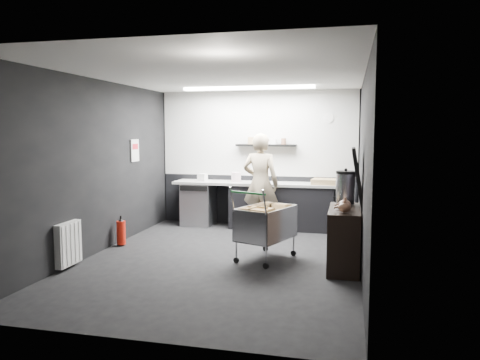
# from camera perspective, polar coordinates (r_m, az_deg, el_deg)

# --- Properties ---
(floor) EXTENTS (5.50, 5.50, 0.00)m
(floor) POSITION_cam_1_polar(r_m,az_deg,el_deg) (7.03, -2.32, -9.71)
(floor) COLOR black
(floor) RESTS_ON ground
(ceiling) EXTENTS (5.50, 5.50, 0.00)m
(ceiling) POSITION_cam_1_polar(r_m,az_deg,el_deg) (6.81, -2.42, 12.72)
(ceiling) COLOR silver
(ceiling) RESTS_ON wall_back
(wall_back) EXTENTS (5.50, 0.00, 5.50)m
(wall_back) POSITION_cam_1_polar(r_m,az_deg,el_deg) (9.46, 2.13, 2.66)
(wall_back) COLOR black
(wall_back) RESTS_ON floor
(wall_front) EXTENTS (5.50, 0.00, 5.50)m
(wall_front) POSITION_cam_1_polar(r_m,az_deg,el_deg) (4.22, -12.48, -1.68)
(wall_front) COLOR black
(wall_front) RESTS_ON floor
(wall_left) EXTENTS (0.00, 5.50, 5.50)m
(wall_left) POSITION_cam_1_polar(r_m,az_deg,el_deg) (7.57, -17.11, 1.55)
(wall_left) COLOR black
(wall_left) RESTS_ON floor
(wall_right) EXTENTS (0.00, 5.50, 5.50)m
(wall_right) POSITION_cam_1_polar(r_m,az_deg,el_deg) (6.54, 14.77, 0.96)
(wall_right) COLOR black
(wall_right) RESTS_ON floor
(kitchen_wall_panel) EXTENTS (3.95, 0.02, 1.70)m
(kitchen_wall_panel) POSITION_cam_1_polar(r_m,az_deg,el_deg) (9.42, 2.12, 5.69)
(kitchen_wall_panel) COLOR silver
(kitchen_wall_panel) RESTS_ON wall_back
(dado_panel) EXTENTS (3.95, 0.02, 1.00)m
(dado_panel) POSITION_cam_1_polar(r_m,az_deg,el_deg) (9.52, 2.09, -2.46)
(dado_panel) COLOR black
(dado_panel) RESTS_ON wall_back
(floating_shelf) EXTENTS (1.20, 0.22, 0.04)m
(floating_shelf) POSITION_cam_1_polar(r_m,az_deg,el_deg) (9.28, 3.20, 4.25)
(floating_shelf) COLOR black
(floating_shelf) RESTS_ON wall_back
(wall_clock) EXTENTS (0.20, 0.03, 0.20)m
(wall_clock) POSITION_cam_1_polar(r_m,az_deg,el_deg) (9.25, 10.73, 7.44)
(wall_clock) COLOR silver
(wall_clock) RESTS_ON wall_back
(poster) EXTENTS (0.02, 0.30, 0.40)m
(poster) POSITION_cam_1_polar(r_m,az_deg,el_deg) (8.70, -12.70, 3.54)
(poster) COLOR silver
(poster) RESTS_ON wall_left
(poster_red_band) EXTENTS (0.02, 0.22, 0.10)m
(poster_red_band) POSITION_cam_1_polar(r_m,az_deg,el_deg) (8.69, -12.69, 4.00)
(poster_red_band) COLOR red
(poster_red_band) RESTS_ON poster
(radiator) EXTENTS (0.10, 0.50, 0.60)m
(radiator) POSITION_cam_1_polar(r_m,az_deg,el_deg) (6.93, -20.20, -7.31)
(radiator) COLOR silver
(radiator) RESTS_ON wall_left
(ceiling_strip) EXTENTS (2.40, 0.20, 0.04)m
(ceiling_strip) POSITION_cam_1_polar(r_m,az_deg,el_deg) (8.59, 0.98, 11.13)
(ceiling_strip) COLOR white
(ceiling_strip) RESTS_ON ceiling
(prep_counter) EXTENTS (3.20, 0.61, 0.90)m
(prep_counter) POSITION_cam_1_polar(r_m,az_deg,el_deg) (9.20, 2.54, -3.03)
(prep_counter) COLOR black
(prep_counter) RESTS_ON floor
(person) EXTENTS (0.72, 0.51, 1.86)m
(person) POSITION_cam_1_polar(r_m,az_deg,el_deg) (8.69, 2.51, -0.42)
(person) COLOR beige
(person) RESTS_ON floor
(shopping_cart) EXTENTS (0.90, 1.17, 1.07)m
(shopping_cart) POSITION_cam_1_polar(r_m,az_deg,el_deg) (6.94, 3.13, -5.58)
(shopping_cart) COLOR silver
(shopping_cart) RESTS_ON floor
(sideboard) EXTENTS (0.48, 1.12, 1.68)m
(sideboard) POSITION_cam_1_polar(r_m,az_deg,el_deg) (6.68, 12.69, -5.94)
(sideboard) COLOR black
(sideboard) RESTS_ON floor
(fire_extinguisher) EXTENTS (0.15, 0.15, 0.48)m
(fire_extinguisher) POSITION_cam_1_polar(r_m,az_deg,el_deg) (8.05, -14.29, -6.14)
(fire_extinguisher) COLOR red
(fire_extinguisher) RESTS_ON floor
(cardboard_box) EXTENTS (0.55, 0.44, 0.10)m
(cardboard_box) POSITION_cam_1_polar(r_m,az_deg,el_deg) (8.94, 10.44, -0.20)
(cardboard_box) COLOR #94784F
(cardboard_box) RESTS_ON prep_counter
(pink_tub) EXTENTS (0.19, 0.19, 0.19)m
(pink_tub) POSITION_cam_1_polar(r_m,az_deg,el_deg) (9.24, -0.47, 0.37)
(pink_tub) COLOR silver
(pink_tub) RESTS_ON prep_counter
(white_container) EXTENTS (0.20, 0.17, 0.15)m
(white_container) POSITION_cam_1_polar(r_m,az_deg,el_deg) (9.38, -4.60, 0.32)
(white_container) COLOR silver
(white_container) RESTS_ON prep_counter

